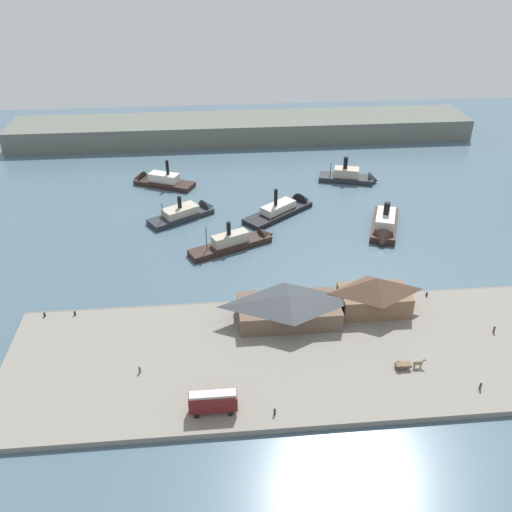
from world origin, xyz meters
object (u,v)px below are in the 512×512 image
(pedestrian_at_waters_edge, at_px, (140,370))
(ferry_moored_west, at_px, (384,227))
(ferry_departing_north, at_px, (239,241))
(ferry_outer_harbor, at_px, (287,208))
(mooring_post_center_east, at_px, (427,294))
(ferry_moored_east, at_px, (188,212))
(ferry_approaching_west, at_px, (157,181))
(pedestrian_near_west_shed, at_px, (275,411))
(horse_cart, at_px, (409,364))
(pedestrian_near_cart, at_px, (494,329))
(ferry_shed_east_terminal, at_px, (375,294))
(ferry_shed_customs_shed, at_px, (289,307))
(mooring_post_center_west, at_px, (45,315))
(mooring_post_west, at_px, (75,313))
(pedestrian_standing_center, at_px, (481,386))
(ferry_mid_harbor, at_px, (353,177))
(street_tram, at_px, (213,401))

(pedestrian_at_waters_edge, xyz_separation_m, ferry_moored_west, (61.88, 51.19, -0.30))
(ferry_departing_north, xyz_separation_m, ferry_outer_harbor, (15.45, 19.62, -0.27))
(mooring_post_center_east, relative_size, ferry_moored_east, 0.04)
(ferry_moored_east, xyz_separation_m, ferry_outer_harbor, (28.99, 0.85, -0.17))
(ferry_moored_east, relative_size, ferry_approaching_west, 0.95)
(pedestrian_near_west_shed, bearing_deg, ferry_departing_north, 91.97)
(horse_cart, bearing_deg, pedestrian_near_cart, 22.53)
(ferry_shed_east_terminal, relative_size, ferry_moored_west, 0.67)
(ferry_moored_west, bearing_deg, pedestrian_near_cart, -78.99)
(ferry_shed_customs_shed, xyz_separation_m, pedestrian_near_west_shed, (-6.09, -25.84, -2.44))
(ferry_moored_east, bearing_deg, mooring_post_center_west, -122.33)
(mooring_post_center_west, xyz_separation_m, ferry_moored_east, (29.73, 46.97, -0.35))
(ferry_shed_customs_shed, xyz_separation_m, mooring_post_center_east, (32.17, 5.55, -2.68))
(mooring_post_west, bearing_deg, ferry_moored_east, 63.53)
(ferry_moored_east, bearing_deg, mooring_post_center_east, -41.17)
(pedestrian_near_cart, bearing_deg, ferry_outer_harbor, 118.70)
(pedestrian_near_cart, bearing_deg, mooring_post_center_east, 122.93)
(horse_cart, xyz_separation_m, pedestrian_near_west_shed, (-26.38, -8.96, -0.23))
(pedestrian_standing_center, xyz_separation_m, ferry_approaching_west, (-63.45, 100.37, -0.61))
(ferry_departing_north, bearing_deg, mooring_post_center_east, -35.09)
(horse_cart, xyz_separation_m, ferry_mid_harbor, (12.16, 90.49, -0.63))
(ferry_shed_customs_shed, distance_m, pedestrian_standing_center, 39.05)
(street_tram, relative_size, pedestrian_near_cart, 4.86)
(horse_cart, bearing_deg, mooring_post_center_west, 162.54)
(ferry_shed_customs_shed, relative_size, pedestrian_standing_center, 12.85)
(ferry_moored_east, height_order, ferry_departing_north, ferry_departing_north)
(horse_cart, distance_m, mooring_post_center_west, 75.18)
(ferry_shed_east_terminal, relative_size, mooring_post_west, 16.61)
(street_tram, distance_m, pedestrian_near_cart, 59.72)
(ferry_moored_east, bearing_deg, street_tram, -86.05)
(ferry_shed_customs_shed, distance_m, ferry_departing_north, 34.96)
(mooring_post_west, bearing_deg, street_tram, -46.17)
(street_tram, bearing_deg, ferry_approaching_west, 98.93)
(ferry_moored_west, distance_m, ferry_outer_harbor, 29.42)
(mooring_post_west, distance_m, ferry_moored_west, 83.68)
(mooring_post_center_west, bearing_deg, horse_cart, -17.46)
(ferry_shed_east_terminal, xyz_separation_m, pedestrian_near_cart, (22.41, -9.91, -3.35))
(ferry_shed_customs_shed, xyz_separation_m, pedestrian_standing_center, (31.17, -23.40, -2.37))
(horse_cart, relative_size, mooring_post_west, 6.31)
(mooring_post_center_east, height_order, ferry_approaching_west, ferry_approaching_west)
(pedestrian_at_waters_edge, height_order, mooring_post_west, pedestrian_at_waters_edge)
(horse_cart, bearing_deg, ferry_departing_north, 119.26)
(mooring_post_center_west, bearing_deg, ferry_mid_harbor, 39.01)
(pedestrian_at_waters_edge, distance_m, mooring_post_center_east, 64.75)
(mooring_post_center_west, bearing_deg, ferry_departing_north, 33.09)
(street_tram, height_order, ferry_moored_west, ferry_moored_west)
(mooring_post_center_west, bearing_deg, mooring_post_west, -0.63)
(street_tram, distance_m, mooring_post_center_west, 46.17)
(pedestrian_standing_center, bearing_deg, ferry_mid_harbor, 89.24)
(ferry_moored_east, xyz_separation_m, ferry_approaching_west, (-10.60, 24.33, 0.05))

